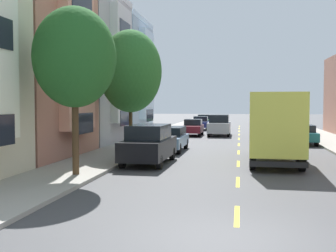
# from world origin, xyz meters

# --- Properties ---
(ground_plane) EXTENTS (160.00, 160.00, 0.00)m
(ground_plane) POSITION_xyz_m (0.00, 30.00, 0.00)
(ground_plane) COLOR #424244
(sidewalk_left) EXTENTS (3.20, 120.00, 0.14)m
(sidewalk_left) POSITION_xyz_m (-7.10, 28.00, 0.07)
(sidewalk_left) COLOR #A39E93
(sidewalk_left) RESTS_ON ground_plane
(sidewalk_right) EXTENTS (3.20, 120.00, 0.14)m
(sidewalk_right) POSITION_xyz_m (7.10, 28.00, 0.07)
(sidewalk_right) COLOR #A39E93
(sidewalk_right) RESTS_ON ground_plane
(lane_centerline_dashes) EXTENTS (0.14, 47.20, 0.01)m
(lane_centerline_dashes) POSITION_xyz_m (0.00, 24.50, 0.00)
(lane_centerline_dashes) COLOR yellow
(lane_centerline_dashes) RESTS_ON ground_plane
(townhouse_third_dove_grey) EXTENTS (12.33, 8.40, 11.08)m
(townhouse_third_dove_grey) POSITION_xyz_m (-14.46, 21.01, 5.34)
(townhouse_third_dove_grey) COLOR #A8A8AD
(townhouse_third_dove_grey) RESTS_ON ground_plane
(townhouse_fourth_powder_blue) EXTENTS (13.26, 8.40, 10.76)m
(townhouse_fourth_powder_blue) POSITION_xyz_m (-14.92, 29.61, 5.18)
(townhouse_fourth_powder_blue) COLOR #9EB7CC
(townhouse_fourth_powder_blue) RESTS_ON ground_plane
(street_tree_nearest) EXTENTS (3.28, 3.28, 6.65)m
(street_tree_nearest) POSITION_xyz_m (-6.40, 6.84, 4.78)
(street_tree_nearest) COLOR #47331E
(street_tree_nearest) RESTS_ON sidewalk_left
(street_tree_second) EXTENTS (3.75, 3.75, 7.20)m
(street_tree_second) POSITION_xyz_m (-6.40, 15.65, 4.88)
(street_tree_second) COLOR #47331E
(street_tree_second) RESTS_ON sidewalk_left
(delivery_box_truck) EXTENTS (2.66, 8.11, 3.46)m
(delivery_box_truck) POSITION_xyz_m (1.79, 12.66, 1.95)
(delivery_box_truck) COLOR #D8D84C
(delivery_box_truck) RESTS_ON ground_plane
(parked_hatchback_burgundy) EXTENTS (1.75, 4.01, 1.50)m
(parked_hatchback_burgundy) POSITION_xyz_m (-4.20, 30.03, 0.76)
(parked_hatchback_burgundy) COLOR maroon
(parked_hatchback_burgundy) RESTS_ON ground_plane
(parked_hatchback_navy) EXTENTS (1.86, 4.05, 1.50)m
(parked_hatchback_navy) POSITION_xyz_m (-4.28, 38.82, 0.76)
(parked_hatchback_navy) COLOR navy
(parked_hatchback_navy) RESTS_ON ground_plane
(parked_wagon_champagne) EXTENTS (1.92, 4.74, 1.50)m
(parked_wagon_champagne) POSITION_xyz_m (4.30, 29.74, 0.80)
(parked_wagon_champagne) COLOR tan
(parked_wagon_champagne) RESTS_ON ground_plane
(parked_pickup_red) EXTENTS (2.06, 5.32, 1.73)m
(parked_pickup_red) POSITION_xyz_m (4.40, 52.74, 0.83)
(parked_pickup_red) COLOR #AD1E1E
(parked_pickup_red) RESTS_ON ground_plane
(parked_wagon_charcoal) EXTENTS (1.91, 4.73, 1.50)m
(parked_wagon_charcoal) POSITION_xyz_m (4.40, 42.66, 0.80)
(parked_wagon_charcoal) COLOR #333338
(parked_wagon_charcoal) RESTS_ON ground_plane
(parked_wagon_sky) EXTENTS (1.85, 4.71, 1.50)m
(parked_wagon_sky) POSITION_xyz_m (-4.24, 17.09, 0.80)
(parked_wagon_sky) COLOR #7A9EC6
(parked_wagon_sky) RESTS_ON ground_plane
(parked_hatchback_forest) EXTENTS (1.84, 4.04, 1.50)m
(parked_hatchback_forest) POSITION_xyz_m (-4.50, 46.17, 0.76)
(parked_hatchback_forest) COLOR #194C28
(parked_hatchback_forest) RESTS_ON ground_plane
(parked_suv_black) EXTENTS (2.06, 4.84, 1.93)m
(parked_suv_black) POSITION_xyz_m (-4.34, 11.22, 0.99)
(parked_suv_black) COLOR black
(parked_suv_black) RESTS_ON ground_plane
(parked_sedan_teal) EXTENTS (1.81, 4.50, 1.43)m
(parked_sedan_teal) POSITION_xyz_m (4.49, 22.93, 0.75)
(parked_sedan_teal) COLOR #195B60
(parked_sedan_teal) RESTS_ON ground_plane
(moving_silver_sedan) EXTENTS (1.95, 4.80, 1.93)m
(moving_silver_sedan) POSITION_xyz_m (-1.80, 30.37, 0.99)
(moving_silver_sedan) COLOR #B2B5BA
(moving_silver_sedan) RESTS_ON ground_plane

